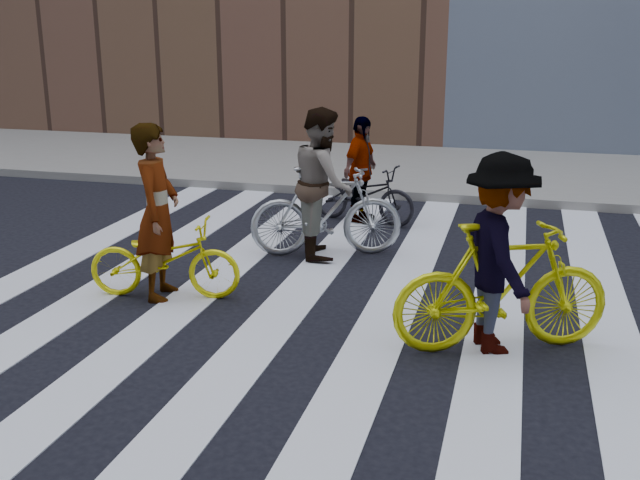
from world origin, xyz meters
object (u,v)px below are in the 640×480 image
at_px(bike_yellow_left, 164,259).
at_px(rider_rear, 360,170).
at_px(bike_yellow_right, 502,287).
at_px(bike_dark_rear, 363,194).
at_px(rider_mid, 323,183).
at_px(bike_silver_mid, 326,211).
at_px(rider_left, 157,212).
at_px(rider_right, 499,254).

xyz_separation_m(bike_yellow_left, rider_rear, (1.40, 3.76, 0.36)).
xyz_separation_m(bike_yellow_left, bike_yellow_right, (3.64, -0.46, 0.17)).
relative_size(bike_dark_rear, rider_rear, 1.05).
xyz_separation_m(bike_yellow_right, rider_mid, (-2.36, 2.44, 0.35)).
relative_size(bike_yellow_left, bike_silver_mid, 0.85).
height_order(rider_left, rider_mid, rider_left).
bearing_deg(bike_yellow_right, bike_silver_mid, 21.10).
xyz_separation_m(bike_yellow_left, bike_silver_mid, (1.33, 1.97, 0.15)).
relative_size(rider_left, rider_rear, 1.20).
bearing_deg(bike_silver_mid, rider_rear, -21.19).
relative_size(bike_dark_rear, rider_mid, 0.87).
bearing_deg(rider_left, bike_silver_mid, -45.29).
height_order(bike_yellow_left, bike_dark_rear, bike_dark_rear).
distance_m(bike_yellow_left, bike_dark_rear, 4.03).
distance_m(rider_left, rider_rear, 4.03).
relative_size(bike_silver_mid, rider_right, 1.06).
distance_m(bike_dark_rear, rider_left, 4.08).
xyz_separation_m(bike_dark_rear, rider_rear, (-0.05, 0.00, 0.36)).
relative_size(bike_yellow_left, bike_dark_rear, 1.00).
relative_size(bike_yellow_right, bike_dark_rear, 1.22).
distance_m(bike_dark_rear, rider_rear, 0.37).
distance_m(bike_yellow_right, bike_dark_rear, 4.76).
distance_m(rider_mid, rider_right, 3.36).
distance_m(bike_yellow_left, bike_yellow_right, 3.67).
bearing_deg(bike_dark_rear, rider_rear, 103.93).
xyz_separation_m(bike_yellow_right, rider_left, (-3.69, 0.46, 0.35)).
bearing_deg(rider_rear, rider_right, -138.62).
xyz_separation_m(bike_dark_rear, rider_left, (-1.50, -3.76, 0.53)).
bearing_deg(bike_dark_rear, bike_yellow_left, 172.90).
height_order(bike_silver_mid, rider_right, rider_right).
distance_m(rider_left, rider_mid, 2.38).
distance_m(bike_yellow_right, rider_left, 3.74).
bearing_deg(bike_dark_rear, rider_right, -139.16).
bearing_deg(bike_dark_rear, rider_left, 172.24).
bearing_deg(rider_left, rider_rear, -31.35).
bearing_deg(rider_left, bike_yellow_left, -100.32).
height_order(bike_silver_mid, rider_rear, rider_rear).
height_order(bike_yellow_left, bike_silver_mid, bike_silver_mid).
relative_size(rider_left, rider_mid, 1.00).
bearing_deg(bike_silver_mid, bike_yellow_left, 126.91).
xyz_separation_m(bike_dark_rear, rider_right, (2.14, -4.22, 0.49)).
height_order(rider_left, rider_rear, rider_left).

